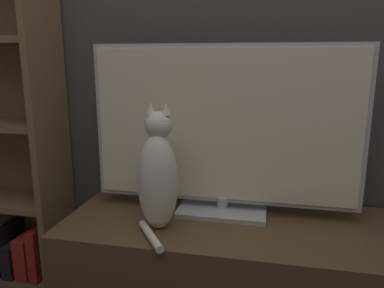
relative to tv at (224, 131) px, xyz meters
The scene contains 4 objects.
wall_back 0.56m from the tv, 73.70° to the left, with size 4.80×0.05×2.60m.
tv_stand 0.58m from the tv, 54.63° to the right, with size 1.35×0.55×0.45m.
tv is the anchor object (origin of this frame).
cat 0.32m from the tv, 137.70° to the right, with size 0.15×0.27×0.47m.
Camera 1 is at (0.12, -0.46, 1.08)m, focal length 35.00 mm.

